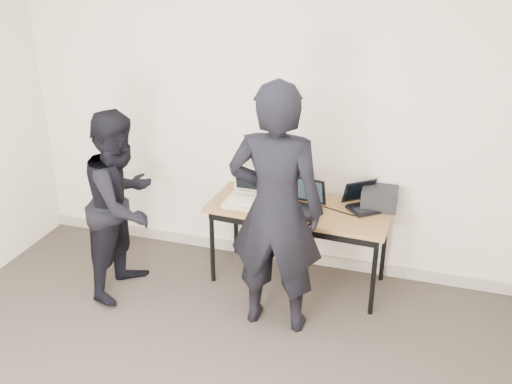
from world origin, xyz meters
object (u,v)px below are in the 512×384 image
at_px(laptop_beige, 248,196).
at_px(person_typist, 276,211).
at_px(laptop_center, 301,203).
at_px(laptop_right, 364,202).
at_px(desk, 299,213).
at_px(person_observer, 123,204).
at_px(equipment_box, 380,198).
at_px(leather_satchel, 286,180).

bearing_deg(laptop_beige, person_typist, -54.70).
xyz_separation_m(laptop_center, laptop_right, (0.49, 0.19, -0.01)).
height_order(desk, person_observer, person_observer).
distance_m(laptop_beige, equipment_box, 1.09).
distance_m(desk, person_typist, 0.68).
distance_m(laptop_center, equipment_box, 0.65).
bearing_deg(person_typist, laptop_beige, -56.88).
relative_size(laptop_beige, person_typist, 0.18).
relative_size(desk, person_observer, 0.98).
relative_size(desk, laptop_beige, 4.45).
height_order(laptop_right, leather_satchel, leather_satchel).
bearing_deg(laptop_beige, laptop_center, -0.42).
xyz_separation_m(laptop_beige, laptop_center, (0.46, -0.01, 0.00)).
xyz_separation_m(laptop_right, equipment_box, (0.12, 0.04, 0.03)).
height_order(laptop_right, person_typist, person_typist).
xyz_separation_m(laptop_right, person_observer, (-1.87, -0.65, 0.02)).
bearing_deg(equipment_box, laptop_beige, -167.91).
bearing_deg(laptop_center, leather_satchel, 137.69).
distance_m(desk, equipment_box, 0.67).
xyz_separation_m(desk, laptop_beige, (-0.44, -0.04, 0.11)).
height_order(desk, person_typist, person_typist).
bearing_deg(leather_satchel, laptop_center, -43.88).
bearing_deg(laptop_right, equipment_box, -18.14).
relative_size(laptop_center, leather_satchel, 1.01).
bearing_deg(laptop_right, leather_satchel, 134.36).
bearing_deg(laptop_right, laptop_center, 162.25).
relative_size(laptop_beige, laptop_right, 0.86).
xyz_separation_m(leather_satchel, equipment_box, (0.81, -0.04, -0.04)).
relative_size(laptop_beige, equipment_box, 1.19).
xyz_separation_m(desk, person_typist, (-0.04, -0.61, 0.30)).
bearing_deg(person_observer, laptop_beige, -59.51).
distance_m(laptop_right, person_typist, 0.96).
bearing_deg(laptop_center, desk, 128.68).
bearing_deg(leather_satchel, equipment_box, 6.82).
distance_m(laptop_center, leather_satchel, 0.35).
xyz_separation_m(laptop_center, person_typist, (-0.06, -0.56, 0.19)).
bearing_deg(person_observer, laptop_center, -67.97).
height_order(equipment_box, person_observer, person_observer).
xyz_separation_m(laptop_center, leather_satchel, (-0.20, 0.27, 0.07)).
bearing_deg(desk, equipment_box, 20.10).
relative_size(laptop_center, laptop_right, 0.96).
bearing_deg(laptop_right, laptop_beige, 151.93).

